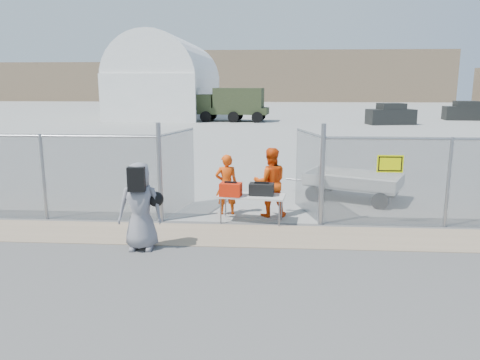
# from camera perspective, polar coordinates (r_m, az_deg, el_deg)

# --- Properties ---
(ground) EXTENTS (160.00, 160.00, 0.00)m
(ground) POSITION_cam_1_polar(r_m,az_deg,el_deg) (9.90, -0.80, -8.63)
(ground) COLOR #454545
(tarmac_inside) EXTENTS (160.00, 80.00, 0.01)m
(tarmac_inside) POSITION_cam_1_polar(r_m,az_deg,el_deg) (51.36, 3.08, 7.96)
(tarmac_inside) COLOR gray
(tarmac_inside) RESTS_ON ground
(dirt_strip) EXTENTS (44.00, 1.60, 0.01)m
(dirt_strip) POSITION_cam_1_polar(r_m,az_deg,el_deg) (10.84, -0.36, -6.75)
(dirt_strip) COLOR gray
(dirt_strip) RESTS_ON ground
(distant_hills) EXTENTS (140.00, 6.00, 9.00)m
(distant_hills) POSITION_cam_1_polar(r_m,az_deg,el_deg) (87.35, 6.86, 12.44)
(distant_hills) COLOR #7F684F
(distant_hills) RESTS_ON ground
(chain_link_fence) EXTENTS (40.00, 0.20, 2.20)m
(chain_link_fence) POSITION_cam_1_polar(r_m,az_deg,el_deg) (11.51, 0.00, 0.00)
(chain_link_fence) COLOR gray
(chain_link_fence) RESTS_ON ground
(quonset_hangar) EXTENTS (9.00, 18.00, 8.00)m
(quonset_hangar) POSITION_cam_1_polar(r_m,az_deg,el_deg) (50.41, -8.62, 12.32)
(quonset_hangar) COLOR white
(quonset_hangar) RESTS_ON ground
(folding_table) EXTENTS (1.71, 0.88, 0.70)m
(folding_table) POSITION_cam_1_polar(r_m,az_deg,el_deg) (11.77, 1.41, -3.50)
(folding_table) COLOR silver
(folding_table) RESTS_ON ground
(orange_bag) EXTENTS (0.56, 0.41, 0.32)m
(orange_bag) POSITION_cam_1_polar(r_m,az_deg,el_deg) (11.57, -1.14, -1.16)
(orange_bag) COLOR red
(orange_bag) RESTS_ON folding_table
(black_duffel) EXTENTS (0.63, 0.40, 0.29)m
(black_duffel) POSITION_cam_1_polar(r_m,az_deg,el_deg) (11.67, 2.64, -1.14)
(black_duffel) COLOR black
(black_duffel) RESTS_ON folding_table
(security_worker_left) EXTENTS (0.65, 0.49, 1.62)m
(security_worker_left) POSITION_cam_1_polar(r_m,az_deg,el_deg) (12.34, -1.67, -0.58)
(security_worker_left) COLOR #E9480A
(security_worker_left) RESTS_ON ground
(security_worker_right) EXTENTS (0.98, 0.81, 1.81)m
(security_worker_right) POSITION_cam_1_polar(r_m,az_deg,el_deg) (12.19, 3.71, -0.28)
(security_worker_right) COLOR #E9480A
(security_worker_right) RESTS_ON ground
(visitor) EXTENTS (0.94, 0.65, 1.86)m
(visitor) POSITION_cam_1_polar(r_m,az_deg,el_deg) (9.97, -12.08, -3.14)
(visitor) COLOR gray
(visitor) RESTS_ON ground
(utility_trailer) EXTENTS (3.97, 3.10, 0.86)m
(utility_trailer) POSITION_cam_1_polar(r_m,az_deg,el_deg) (14.40, 13.60, -0.66)
(utility_trailer) COLOR silver
(utility_trailer) RESTS_ON ground
(military_truck) EXTENTS (6.39, 2.85, 2.96)m
(military_truck) POSITION_cam_1_polar(r_m,az_deg,el_deg) (42.29, -0.80, 9.15)
(military_truck) COLOR #303A20
(military_truck) RESTS_ON ground
(parked_vehicle_near) EXTENTS (4.05, 2.39, 1.72)m
(parked_vehicle_near) POSITION_cam_1_polar(r_m,az_deg,el_deg) (41.12, 17.91, 7.64)
(parked_vehicle_near) COLOR black
(parked_vehicle_near) RESTS_ON ground
(parked_vehicle_mid) EXTENTS (3.90, 1.95, 1.72)m
(parked_vehicle_mid) POSITION_cam_1_polar(r_m,az_deg,el_deg) (48.54, 25.80, 7.60)
(parked_vehicle_mid) COLOR black
(parked_vehicle_mid) RESTS_ON ground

